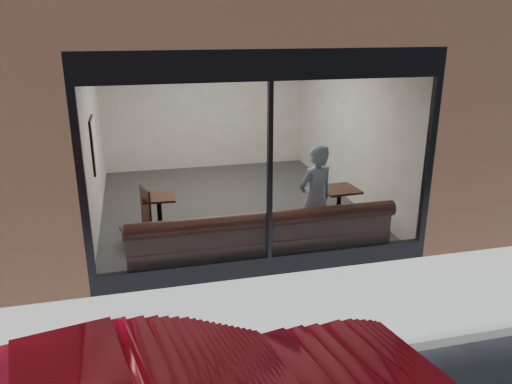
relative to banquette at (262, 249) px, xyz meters
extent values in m
plane|color=black|center=(0.00, -2.45, -0.23)|extent=(120.00, 120.00, 0.00)
cube|color=gray|center=(0.00, -1.45, -0.22)|extent=(40.00, 2.00, 0.01)
cube|color=gray|center=(0.00, -2.50, -0.17)|extent=(40.00, 0.10, 0.12)
cube|color=brown|center=(-3.75, 5.55, 1.38)|extent=(2.50, 12.00, 3.20)
cube|color=brown|center=(3.75, 5.55, 1.38)|extent=(2.50, 12.00, 3.20)
cube|color=brown|center=(0.00, 8.55, 1.38)|extent=(5.00, 6.00, 3.20)
plane|color=#2D2D30|center=(0.00, 2.55, -0.21)|extent=(6.00, 6.00, 0.00)
plane|color=white|center=(0.00, 2.55, 2.97)|extent=(6.00, 6.00, 0.00)
plane|color=beige|center=(0.00, 5.54, 1.37)|extent=(5.00, 0.00, 5.00)
plane|color=beige|center=(-2.49, 2.55, 1.37)|extent=(0.00, 6.00, 6.00)
plane|color=beige|center=(2.49, 2.55, 1.37)|extent=(0.00, 6.00, 6.00)
cube|color=black|center=(0.00, -0.40, -0.08)|extent=(5.00, 0.10, 0.30)
cube|color=black|center=(0.00, -0.40, 2.77)|extent=(5.00, 0.10, 0.40)
cube|color=black|center=(0.00, -0.40, 1.32)|extent=(0.06, 0.10, 2.50)
plane|color=white|center=(0.00, -0.43, 1.33)|extent=(4.80, 0.00, 4.80)
cube|color=#391714|center=(0.00, 0.00, 0.00)|extent=(4.00, 0.55, 0.45)
imported|color=#9DB9D9|center=(0.91, 0.20, 0.66)|extent=(0.75, 0.61, 1.77)
cube|color=#301F12|center=(-1.45, 1.32, 0.52)|extent=(0.57, 0.57, 0.03)
cube|color=#301F12|center=(1.66, 0.98, 0.52)|extent=(0.65, 0.65, 0.04)
cube|color=#301F12|center=(-1.85, 1.19, 0.01)|extent=(0.56, 0.56, 0.04)
cube|color=white|center=(-2.45, 2.28, 1.25)|extent=(0.02, 0.68, 0.90)
camera|label=1|loc=(-1.77, -6.70, 3.29)|focal=35.00mm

